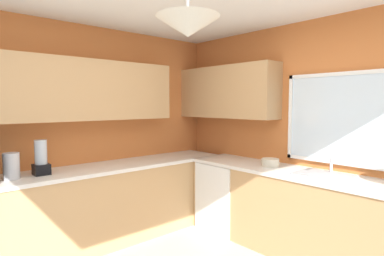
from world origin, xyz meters
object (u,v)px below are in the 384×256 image
Objects in this scene: sink_assembly at (324,174)px; blender_appliance at (41,159)px; bowl at (270,163)px; dishwasher at (227,195)px; kettle at (11,166)px.

sink_assembly is 1.48× the size of blender_appliance.
dishwasher is at bearing -177.32° from bowl.
kettle reaches higher than bowl.
bowl is (1.28, 2.41, -0.08)m from kettle.
dishwasher is 1.63× the size of sink_assembly.
bowl is at bearing 2.68° from dishwasher.
sink_assembly reaches higher than dishwasher.
kettle is 0.72× the size of blender_appliance.
sink_assembly is (1.92, 2.42, -0.12)m from kettle.
kettle is (-0.64, -2.38, 0.61)m from dishwasher.
bowl is 2.50m from blender_appliance.
kettle is 2.73m from bowl.
dishwasher is at bearing 72.58° from blender_appliance.
kettle is 0.28m from blender_appliance.
sink_assembly is 2.64× the size of bowl.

